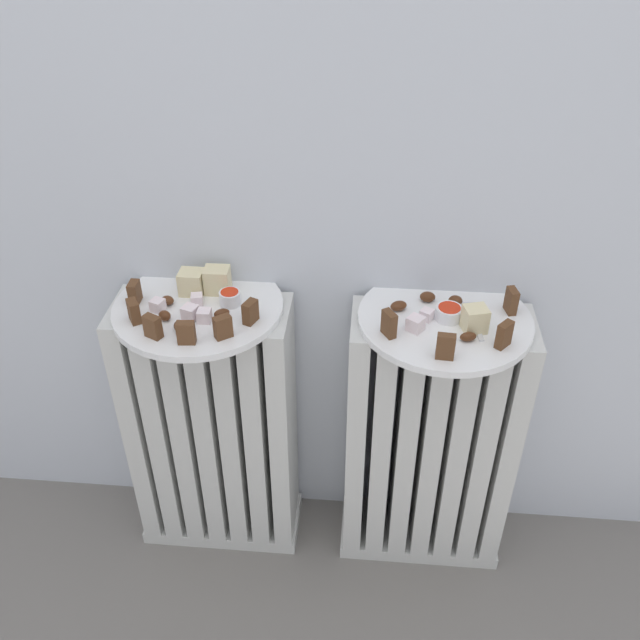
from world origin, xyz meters
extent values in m
cube|color=silver|center=(-0.21, 0.28, 0.01)|extent=(0.32, 0.14, 0.03)
cube|color=silver|center=(-0.35, 0.28, 0.30)|extent=(0.04, 0.14, 0.54)
cube|color=silver|center=(-0.30, 0.28, 0.30)|extent=(0.04, 0.14, 0.54)
cube|color=silver|center=(-0.26, 0.28, 0.30)|extent=(0.04, 0.14, 0.54)
cube|color=silver|center=(-0.21, 0.28, 0.30)|extent=(0.04, 0.14, 0.54)
cube|color=silver|center=(-0.16, 0.28, 0.30)|extent=(0.04, 0.14, 0.54)
cube|color=silver|center=(-0.12, 0.28, 0.30)|extent=(0.04, 0.14, 0.54)
cube|color=silver|center=(-0.07, 0.28, 0.30)|extent=(0.04, 0.14, 0.54)
cube|color=silver|center=(0.21, 0.28, 0.01)|extent=(0.32, 0.14, 0.03)
cube|color=silver|center=(0.07, 0.28, 0.30)|extent=(0.04, 0.14, 0.54)
cube|color=silver|center=(0.12, 0.28, 0.30)|extent=(0.04, 0.14, 0.54)
cube|color=silver|center=(0.16, 0.28, 0.30)|extent=(0.04, 0.14, 0.54)
cube|color=silver|center=(0.21, 0.28, 0.30)|extent=(0.04, 0.14, 0.54)
cube|color=silver|center=(0.26, 0.28, 0.30)|extent=(0.04, 0.14, 0.54)
cube|color=silver|center=(0.30, 0.28, 0.30)|extent=(0.04, 0.14, 0.54)
cube|color=silver|center=(0.35, 0.28, 0.30)|extent=(0.04, 0.14, 0.54)
cylinder|color=white|center=(-0.21, 0.28, 0.57)|extent=(0.29, 0.29, 0.01)
cylinder|color=white|center=(0.21, 0.28, 0.57)|extent=(0.29, 0.29, 0.01)
cube|color=#56351E|center=(-0.32, 0.28, 0.60)|extent=(0.02, 0.03, 0.04)
cube|color=#56351E|center=(-0.30, 0.22, 0.60)|extent=(0.03, 0.03, 0.04)
cube|color=#56351E|center=(-0.26, 0.18, 0.60)|extent=(0.03, 0.03, 0.04)
cube|color=#56351E|center=(-0.20, 0.17, 0.60)|extent=(0.03, 0.02, 0.04)
cube|color=#56351E|center=(-0.15, 0.19, 0.60)|extent=(0.03, 0.03, 0.04)
cube|color=#56351E|center=(-0.11, 0.24, 0.60)|extent=(0.03, 0.03, 0.04)
cube|color=beige|center=(-0.18, 0.32, 0.60)|extent=(0.04, 0.04, 0.05)
cube|color=beige|center=(-0.23, 0.32, 0.60)|extent=(0.04, 0.04, 0.04)
cube|color=white|center=(-0.21, 0.28, 0.59)|extent=(0.02, 0.02, 0.02)
cube|color=white|center=(-0.19, 0.23, 0.59)|extent=(0.02, 0.02, 0.02)
cube|color=white|center=(-0.27, 0.26, 0.59)|extent=(0.03, 0.03, 0.02)
cube|color=white|center=(-0.21, 0.24, 0.59)|extent=(0.03, 0.03, 0.02)
ellipsoid|color=#4C2814|center=(-0.25, 0.23, 0.59)|extent=(0.03, 0.03, 0.02)
ellipsoid|color=#4C2814|center=(-0.22, 0.20, 0.59)|extent=(0.03, 0.03, 0.02)
ellipsoid|color=#4C2814|center=(-0.26, 0.28, 0.59)|extent=(0.03, 0.03, 0.01)
ellipsoid|color=#4C2814|center=(-0.16, 0.25, 0.59)|extent=(0.03, 0.03, 0.02)
cylinder|color=white|center=(-0.15, 0.29, 0.59)|extent=(0.04, 0.04, 0.02)
cylinder|color=red|center=(-0.15, 0.29, 0.60)|extent=(0.03, 0.03, 0.01)
cube|color=#56351E|center=(0.12, 0.22, 0.60)|extent=(0.03, 0.03, 0.04)
cube|color=#56351E|center=(0.20, 0.17, 0.60)|extent=(0.03, 0.02, 0.04)
cube|color=#56351E|center=(0.29, 0.21, 0.60)|extent=(0.03, 0.03, 0.04)
cube|color=#56351E|center=(0.32, 0.30, 0.60)|extent=(0.02, 0.03, 0.04)
cube|color=beige|center=(0.25, 0.25, 0.60)|extent=(0.04, 0.04, 0.04)
cube|color=white|center=(0.18, 0.27, 0.59)|extent=(0.03, 0.03, 0.02)
cube|color=white|center=(0.16, 0.24, 0.59)|extent=(0.03, 0.03, 0.02)
ellipsoid|color=#4C2814|center=(0.18, 0.32, 0.59)|extent=(0.03, 0.02, 0.02)
ellipsoid|color=#4C2814|center=(0.24, 0.22, 0.59)|extent=(0.03, 0.02, 0.02)
ellipsoid|color=#4C2814|center=(0.13, 0.29, 0.59)|extent=(0.03, 0.03, 0.02)
ellipsoid|color=#4C2814|center=(0.23, 0.32, 0.59)|extent=(0.02, 0.02, 0.02)
cylinder|color=white|center=(0.21, 0.27, 0.59)|extent=(0.04, 0.04, 0.02)
cylinder|color=red|center=(0.21, 0.27, 0.60)|extent=(0.04, 0.04, 0.01)
cube|color=silver|center=(0.26, 0.25, 0.58)|extent=(0.02, 0.07, 0.00)
cube|color=silver|center=(0.25, 0.31, 0.58)|extent=(0.02, 0.02, 0.00)
camera|label=1|loc=(0.08, -0.66, 1.23)|focal=38.30mm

